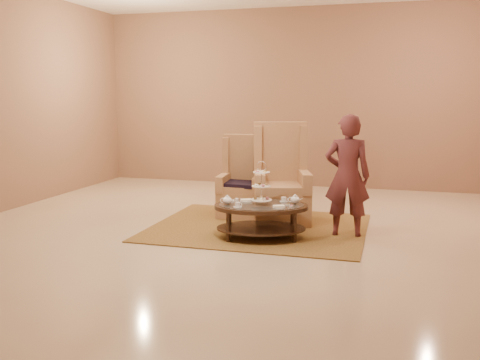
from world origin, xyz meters
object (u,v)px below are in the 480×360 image
(tea_table, at_px, (261,211))
(person, at_px, (347,176))
(armchair_right, at_px, (281,189))
(armchair_left, at_px, (243,188))

(tea_table, relative_size, person, 0.86)
(armchair_right, relative_size, person, 0.90)
(person, bearing_deg, armchair_left, -30.79)
(tea_table, bearing_deg, armchair_left, 100.89)
(armchair_left, bearing_deg, armchair_right, -24.48)
(tea_table, bearing_deg, person, 7.87)
(armchair_left, relative_size, person, 0.77)
(tea_table, xyz_separation_m, person, (1.02, 0.42, 0.43))
(tea_table, distance_m, armchair_left, 1.37)
(tea_table, relative_size, armchair_left, 1.11)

